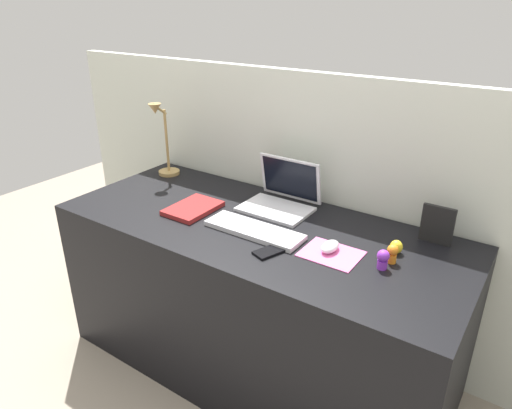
{
  "coord_description": "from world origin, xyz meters",
  "views": [
    {
      "loc": [
        0.96,
        -1.41,
        1.6
      ],
      "look_at": [
        -0.0,
        0.0,
        0.83
      ],
      "focal_mm": 32.51,
      "sensor_mm": 36.0,
      "label": 1
    }
  ],
  "objects_px": {
    "toy_figurine_purple": "(383,259)",
    "toy_figurine_orange": "(392,253)",
    "toy_figurine_yellow": "(396,247)",
    "laptop": "(282,195)",
    "desk_lamp": "(163,141)",
    "notebook_pad": "(193,208)",
    "mouse": "(330,247)",
    "keyboard": "(254,230)",
    "picture_frame": "(437,225)",
    "cell_phone": "(271,251)"
  },
  "relations": [
    {
      "from": "toy_figurine_purple",
      "to": "toy_figurine_orange",
      "type": "relative_size",
      "value": 1.02
    },
    {
      "from": "toy_figurine_yellow",
      "to": "toy_figurine_orange",
      "type": "relative_size",
      "value": 0.73
    },
    {
      "from": "toy_figurine_purple",
      "to": "laptop",
      "type": "bearing_deg",
      "value": 156.07
    },
    {
      "from": "desk_lamp",
      "to": "notebook_pad",
      "type": "distance_m",
      "value": 0.51
    },
    {
      "from": "toy_figurine_purple",
      "to": "mouse",
      "type": "bearing_deg",
      "value": 179.04
    },
    {
      "from": "keyboard",
      "to": "toy_figurine_orange",
      "type": "xyz_separation_m",
      "value": [
        0.53,
        0.09,
        0.03
      ]
    },
    {
      "from": "notebook_pad",
      "to": "laptop",
      "type": "bearing_deg",
      "value": 40.31
    },
    {
      "from": "picture_frame",
      "to": "mouse",
      "type": "bearing_deg",
      "value": -136.0
    },
    {
      "from": "notebook_pad",
      "to": "mouse",
      "type": "bearing_deg",
      "value": 1.09
    },
    {
      "from": "keyboard",
      "to": "notebook_pad",
      "type": "xyz_separation_m",
      "value": [
        -0.34,
        0.02,
        0.0
      ]
    },
    {
      "from": "toy_figurine_purple",
      "to": "keyboard",
      "type": "bearing_deg",
      "value": -176.8
    },
    {
      "from": "picture_frame",
      "to": "toy_figurine_purple",
      "type": "bearing_deg",
      "value": -108.81
    },
    {
      "from": "cell_phone",
      "to": "desk_lamp",
      "type": "bearing_deg",
      "value": 177.33
    },
    {
      "from": "mouse",
      "to": "notebook_pad",
      "type": "relative_size",
      "value": 0.4
    },
    {
      "from": "desk_lamp",
      "to": "cell_phone",
      "type": "bearing_deg",
      "value": -22.35
    },
    {
      "from": "laptop",
      "to": "picture_frame",
      "type": "relative_size",
      "value": 2.0
    },
    {
      "from": "toy_figurine_purple",
      "to": "toy_figurine_yellow",
      "type": "distance_m",
      "value": 0.13
    },
    {
      "from": "keyboard",
      "to": "toy_figurine_yellow",
      "type": "height_order",
      "value": "toy_figurine_yellow"
    },
    {
      "from": "cell_phone",
      "to": "toy_figurine_yellow",
      "type": "bearing_deg",
      "value": 53.4
    },
    {
      "from": "cell_phone",
      "to": "toy_figurine_orange",
      "type": "height_order",
      "value": "toy_figurine_orange"
    },
    {
      "from": "desk_lamp",
      "to": "notebook_pad",
      "type": "height_order",
      "value": "desk_lamp"
    },
    {
      "from": "toy_figurine_yellow",
      "to": "keyboard",
      "type": "bearing_deg",
      "value": -163.01
    },
    {
      "from": "laptop",
      "to": "keyboard",
      "type": "xyz_separation_m",
      "value": [
        0.04,
        -0.28,
        -0.04
      ]
    },
    {
      "from": "notebook_pad",
      "to": "picture_frame",
      "type": "height_order",
      "value": "picture_frame"
    },
    {
      "from": "toy_figurine_yellow",
      "to": "toy_figurine_purple",
      "type": "bearing_deg",
      "value": -91.8
    },
    {
      "from": "mouse",
      "to": "keyboard",
      "type": "bearing_deg",
      "value": -174.19
    },
    {
      "from": "cell_phone",
      "to": "picture_frame",
      "type": "bearing_deg",
      "value": 60.85
    },
    {
      "from": "toy_figurine_yellow",
      "to": "notebook_pad",
      "type": "bearing_deg",
      "value": -170.86
    },
    {
      "from": "keyboard",
      "to": "desk_lamp",
      "type": "xyz_separation_m",
      "value": [
        -0.75,
        0.27,
        0.17
      ]
    },
    {
      "from": "cell_phone",
      "to": "laptop",
      "type": "bearing_deg",
      "value": 135.37
    },
    {
      "from": "laptop",
      "to": "toy_figurine_purple",
      "type": "xyz_separation_m",
      "value": [
        0.56,
        -0.25,
        -0.02
      ]
    },
    {
      "from": "desk_lamp",
      "to": "toy_figurine_orange",
      "type": "distance_m",
      "value": 1.3
    },
    {
      "from": "laptop",
      "to": "toy_figurine_yellow",
      "type": "xyz_separation_m",
      "value": [
        0.56,
        -0.12,
        -0.03
      ]
    },
    {
      "from": "mouse",
      "to": "notebook_pad",
      "type": "height_order",
      "value": "mouse"
    },
    {
      "from": "mouse",
      "to": "toy_figurine_orange",
      "type": "bearing_deg",
      "value": 14.09
    },
    {
      "from": "desk_lamp",
      "to": "keyboard",
      "type": "bearing_deg",
      "value": -19.81
    },
    {
      "from": "mouse",
      "to": "picture_frame",
      "type": "height_order",
      "value": "picture_frame"
    },
    {
      "from": "picture_frame",
      "to": "toy_figurine_purple",
      "type": "relative_size",
      "value": 2.1
    },
    {
      "from": "laptop",
      "to": "cell_phone",
      "type": "xyz_separation_m",
      "value": [
        0.18,
        -0.37,
        -0.05
      ]
    },
    {
      "from": "desk_lamp",
      "to": "picture_frame",
      "type": "height_order",
      "value": "desk_lamp"
    },
    {
      "from": "mouse",
      "to": "picture_frame",
      "type": "xyz_separation_m",
      "value": [
        0.3,
        0.29,
        0.05
      ]
    },
    {
      "from": "desk_lamp",
      "to": "toy_figurine_yellow",
      "type": "bearing_deg",
      "value": -4.99
    },
    {
      "from": "keyboard",
      "to": "picture_frame",
      "type": "height_order",
      "value": "picture_frame"
    },
    {
      "from": "mouse",
      "to": "toy_figurine_orange",
      "type": "distance_m",
      "value": 0.22
    },
    {
      "from": "cell_phone",
      "to": "toy_figurine_orange",
      "type": "bearing_deg",
      "value": 44.56
    },
    {
      "from": "notebook_pad",
      "to": "keyboard",
      "type": "bearing_deg",
      "value": -3.4
    },
    {
      "from": "mouse",
      "to": "toy_figurine_purple",
      "type": "relative_size",
      "value": 1.35
    },
    {
      "from": "desk_lamp",
      "to": "toy_figurine_yellow",
      "type": "relative_size",
      "value": 7.56
    },
    {
      "from": "keyboard",
      "to": "notebook_pad",
      "type": "bearing_deg",
      "value": 176.53
    },
    {
      "from": "cell_phone",
      "to": "notebook_pad",
      "type": "bearing_deg",
      "value": -173.93
    }
  ]
}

